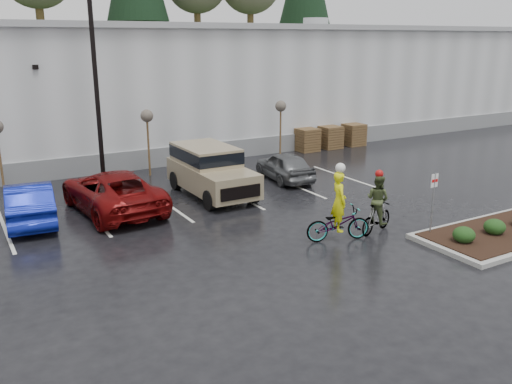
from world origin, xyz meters
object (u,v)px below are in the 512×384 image
pallet_stack_b (330,137)px  car_grey (285,166)px  pallet_stack_c (353,135)px  pallet_stack_a (307,140)px  car_blue (30,202)px  cyclist_olive (377,210)px  car_red (112,191)px  lamppost (94,57)px  sapling_east (281,109)px  fire_lane_sign (433,197)px  cyclist_hivis (338,217)px  suv_tan (212,172)px  sapling_mid (147,119)px

pallet_stack_b → car_grey: pallet_stack_b is taller
pallet_stack_b → pallet_stack_c: 1.80m
pallet_stack_b → pallet_stack_c: (1.80, 0.00, 0.00)m
pallet_stack_a → car_blue: car_blue is taller
cyclist_olive → car_red: bearing=28.8°
lamppost → car_red: (-0.62, -3.68, -4.89)m
pallet_stack_a → sapling_east: bearing=-158.2°
pallet_stack_b → pallet_stack_a: bearing=180.0°
pallet_stack_b → fire_lane_sign: fire_lane_sign is taller
lamppost → pallet_stack_b: lamppost is taller
cyclist_hivis → cyclist_olive: size_ratio=1.18×
car_grey → cyclist_olive: 7.70m
suv_tan → car_grey: bearing=9.5°
car_grey → cyclist_olive: size_ratio=1.77×
lamppost → sapling_east: bearing=5.7°
sapling_mid → pallet_stack_b: size_ratio=2.37×
car_blue → cyclist_olive: cyclist_olive is taller
sapling_mid → car_grey: (5.20, -3.98, -2.06)m
car_grey → cyclist_hivis: 8.03m
pallet_stack_a → cyclist_olive: cyclist_olive is taller
pallet_stack_a → car_grey: pallet_stack_a is taller
lamppost → pallet_stack_c: lamppost is taller
car_red → pallet_stack_c: bearing=-165.5°
sapling_mid → car_grey: bearing=-37.4°
lamppost → cyclist_olive: bearing=-58.4°
pallet_stack_c → car_blue: car_blue is taller
lamppost → cyclist_hivis: bearing=-64.9°
pallet_stack_a → cyclist_hivis: size_ratio=0.52×
lamppost → sapling_east: 10.48m
pallet_stack_c → fire_lane_sign: (-8.20, -13.80, 0.73)m
sapling_east → pallet_stack_a: (2.50, 1.00, -2.05)m
lamppost → pallet_stack_a: 13.61m
lamppost → pallet_stack_c: 16.89m
lamppost → fire_lane_sign: lamppost is taller
sapling_east → cyclist_hivis: size_ratio=1.22×
sapling_east → sapling_mid: bearing=180.0°
car_blue → pallet_stack_b: bearing=-157.1°
pallet_stack_b → suv_tan: bearing=-151.9°
pallet_stack_a → car_red: (-13.12, -5.68, 0.12)m
car_red → cyclist_olive: size_ratio=2.58×
pallet_stack_a → car_red: bearing=-156.6°
sapling_east → cyclist_olive: sapling_east is taller
car_blue → pallet_stack_a: bearing=-155.4°
lamppost → pallet_stack_b: size_ratio=6.83×
pallet_stack_a → cyclist_olive: bearing=-115.5°
fire_lane_sign → car_blue: bearing=143.8°
pallet_stack_c → suv_tan: (-12.38, -5.66, 0.35)m
lamppost → car_grey: 9.66m
lamppost → pallet_stack_c: size_ratio=6.83×
sapling_east → car_grey: 5.03m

